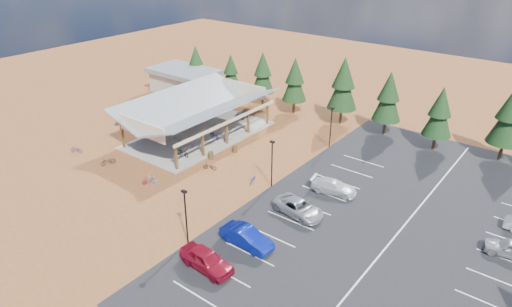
% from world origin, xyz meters
% --- Properties ---
extents(ground, '(140.00, 140.00, 0.00)m').
position_xyz_m(ground, '(0.00, 0.00, 0.00)').
color(ground, brown).
rests_on(ground, ground).
extents(asphalt_lot, '(27.00, 44.00, 0.04)m').
position_xyz_m(asphalt_lot, '(18.50, 3.00, 0.02)').
color(asphalt_lot, black).
rests_on(asphalt_lot, ground).
extents(concrete_pad, '(10.60, 18.60, 0.10)m').
position_xyz_m(concrete_pad, '(-10.00, 7.00, 0.05)').
color(concrete_pad, gray).
rests_on(concrete_pad, ground).
extents(bike_pavilion, '(11.65, 19.40, 4.97)m').
position_xyz_m(bike_pavilion, '(-10.00, 7.00, 3.82)').
color(bike_pavilion, '#573518').
rests_on(bike_pavilion, concrete_pad).
extents(outbuilding, '(11.00, 7.00, 3.90)m').
position_xyz_m(outbuilding, '(-24.00, 18.00, 2.03)').
color(outbuilding, '#ADA593').
rests_on(outbuilding, ground).
extents(lamp_post_0, '(0.50, 0.25, 5.14)m').
position_xyz_m(lamp_post_0, '(5.00, -10.00, 2.98)').
color(lamp_post_0, black).
rests_on(lamp_post_0, ground).
extents(lamp_post_1, '(0.50, 0.25, 5.14)m').
position_xyz_m(lamp_post_1, '(5.00, 2.00, 2.98)').
color(lamp_post_1, black).
rests_on(lamp_post_1, ground).
extents(lamp_post_2, '(0.50, 0.25, 5.14)m').
position_xyz_m(lamp_post_2, '(5.00, 14.00, 2.98)').
color(lamp_post_2, black).
rests_on(lamp_post_2, ground).
extents(trash_bin_0, '(0.60, 0.60, 0.90)m').
position_xyz_m(trash_bin_0, '(-4.21, 2.81, 0.45)').
color(trash_bin_0, '#4E3B1C').
rests_on(trash_bin_0, ground).
extents(trash_bin_1, '(0.60, 0.60, 0.90)m').
position_xyz_m(trash_bin_1, '(-3.20, 5.96, 0.45)').
color(trash_bin_1, '#4E3B1C').
rests_on(trash_bin_1, ground).
extents(pine_0, '(2.99, 2.99, 6.97)m').
position_xyz_m(pine_0, '(-24.39, 21.31, 4.25)').
color(pine_0, '#382314').
rests_on(pine_0, ground).
extents(pine_1, '(2.92, 2.92, 6.79)m').
position_xyz_m(pine_1, '(-16.62, 21.02, 4.14)').
color(pine_1, '#382314').
rests_on(pine_1, ground).
extents(pine_2, '(3.41, 3.41, 7.95)m').
position_xyz_m(pine_2, '(-10.70, 21.35, 4.85)').
color(pine_2, '#382314').
rests_on(pine_2, ground).
extents(pine_3, '(3.46, 3.46, 8.07)m').
position_xyz_m(pine_3, '(-4.87, 21.08, 4.92)').
color(pine_3, '#382314').
rests_on(pine_3, ground).
extents(pine_4, '(3.95, 3.95, 9.21)m').
position_xyz_m(pine_4, '(2.40, 21.57, 5.62)').
color(pine_4, '#382314').
rests_on(pine_4, ground).
extents(pine_5, '(3.59, 3.59, 8.36)m').
position_xyz_m(pine_5, '(8.63, 21.74, 5.11)').
color(pine_5, '#382314').
rests_on(pine_5, ground).
extents(pine_6, '(3.37, 3.37, 7.86)m').
position_xyz_m(pine_6, '(15.23, 21.04, 4.80)').
color(pine_6, '#382314').
rests_on(pine_6, ground).
extents(pine_7, '(3.87, 3.87, 9.02)m').
position_xyz_m(pine_7, '(22.16, 22.87, 5.51)').
color(pine_7, '#382314').
rests_on(pine_7, ground).
extents(bike_0, '(1.77, 0.77, 0.90)m').
position_xyz_m(bike_0, '(-12.35, 2.24, 0.55)').
color(bike_0, black).
rests_on(bike_0, concrete_pad).
extents(bike_1, '(1.70, 0.87, 0.98)m').
position_xyz_m(bike_1, '(-11.07, 3.98, 0.59)').
color(bike_1, gray).
rests_on(bike_1, concrete_pad).
extents(bike_2, '(1.89, 1.08, 0.94)m').
position_xyz_m(bike_2, '(-12.85, 8.60, 0.57)').
color(bike_2, navy).
rests_on(bike_2, concrete_pad).
extents(bike_3, '(1.50, 0.50, 0.89)m').
position_xyz_m(bike_3, '(-13.54, 14.56, 0.55)').
color(bike_3, maroon).
rests_on(bike_3, concrete_pad).
extents(bike_4, '(1.89, 0.71, 0.98)m').
position_xyz_m(bike_4, '(-7.17, 1.22, 0.59)').
color(bike_4, black).
rests_on(bike_4, concrete_pad).
extents(bike_5, '(1.75, 1.01, 1.02)m').
position_xyz_m(bike_5, '(-8.56, 3.82, 0.61)').
color(bike_5, '#94979C').
rests_on(bike_5, concrete_pad).
extents(bike_6, '(1.86, 0.98, 0.93)m').
position_xyz_m(bike_6, '(-7.63, 7.19, 0.57)').
color(bike_6, navy).
rests_on(bike_6, concrete_pad).
extents(bike_7, '(1.67, 0.64, 0.98)m').
position_xyz_m(bike_7, '(-9.28, 14.12, 0.59)').
color(bike_7, maroon).
rests_on(bike_7, concrete_pad).
extents(bike_8, '(1.06, 1.80, 0.90)m').
position_xyz_m(bike_8, '(-12.39, -5.31, 0.45)').
color(bike_8, black).
rests_on(bike_8, ground).
extents(bike_10, '(1.72, 1.14, 0.85)m').
position_xyz_m(bike_10, '(-17.89, -5.75, 0.43)').
color(bike_10, navy).
rests_on(bike_10, ground).
extents(bike_11, '(0.82, 1.59, 0.92)m').
position_xyz_m(bike_11, '(-5.49, -5.28, 0.46)').
color(bike_11, maroon).
rests_on(bike_11, ground).
extents(bike_13, '(1.77, 0.90, 1.02)m').
position_xyz_m(bike_13, '(-5.05, -5.14, 0.51)').
color(bike_13, '#9D9FA5').
rests_on(bike_13, ground).
extents(bike_14, '(1.01, 1.64, 0.81)m').
position_xyz_m(bike_14, '(3.00, 1.43, 0.41)').
color(bike_14, '#1B459A').
rests_on(bike_14, ground).
extents(bike_16, '(1.64, 1.06, 0.81)m').
position_xyz_m(bike_16, '(-2.52, 0.80, 0.41)').
color(bike_16, black).
rests_on(bike_16, ground).
extents(car_0, '(4.90, 2.22, 1.63)m').
position_xyz_m(car_0, '(8.46, -11.37, 0.86)').
color(car_0, maroon).
rests_on(car_0, asphalt_lot).
extents(car_1, '(4.84, 1.82, 1.58)m').
position_xyz_m(car_1, '(9.11, -7.22, 0.83)').
color(car_1, navy).
rests_on(car_1, asphalt_lot).
extents(car_2, '(5.38, 3.12, 1.41)m').
position_xyz_m(car_2, '(9.98, -0.67, 0.74)').
color(car_2, gray).
rests_on(car_2, asphalt_lot).
extents(car_3, '(4.87, 2.71, 1.34)m').
position_xyz_m(car_3, '(10.65, 4.77, 0.71)').
color(car_3, silver).
rests_on(car_3, asphalt_lot).
extents(car_8, '(4.45, 2.44, 1.43)m').
position_xyz_m(car_8, '(26.85, 4.75, 0.76)').
color(car_8, gray).
rests_on(car_8, asphalt_lot).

